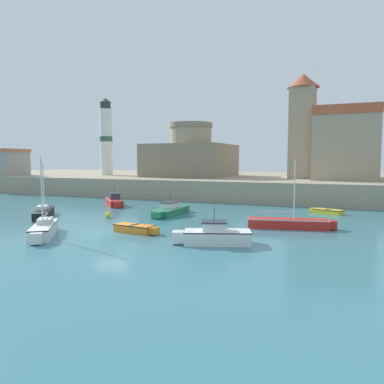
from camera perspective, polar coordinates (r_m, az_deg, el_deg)
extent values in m
plane|color=teal|center=(28.95, -12.16, -6.11)|extent=(200.00, 200.00, 0.00)
cube|color=gray|center=(67.14, 8.40, 1.37)|extent=(120.00, 40.00, 2.73)
cube|color=orange|center=(28.82, -8.77, -5.51)|extent=(3.29, 1.63, 0.59)
cube|color=orange|center=(27.71, -5.78, -5.90)|extent=(0.63, 0.74, 0.50)
cube|color=black|center=(28.78, -8.78, -5.01)|extent=(3.32, 1.65, 0.07)
cube|color=#997F5B|center=(28.76, -8.78, -4.85)|extent=(0.34, 1.05, 0.08)
cube|color=#237A4C|center=(37.82, -3.16, -2.86)|extent=(1.84, 5.52, 0.73)
cube|color=#237A4C|center=(35.02, -5.30, -3.50)|extent=(0.97, 0.80, 0.62)
cube|color=white|center=(37.78, -3.16, -2.38)|extent=(1.85, 5.57, 0.07)
cube|color=silver|center=(37.50, -3.34, -1.98)|extent=(1.34, 1.94, 0.50)
cube|color=#2D333D|center=(37.46, -3.34, -1.54)|extent=(1.43, 2.11, 0.08)
cylinder|color=black|center=(37.41, -3.35, -0.80)|extent=(0.04, 0.04, 0.90)
cube|color=white|center=(24.66, 3.89, -6.89)|extent=(4.65, 3.15, 0.89)
cube|color=white|center=(24.71, -2.08, -6.86)|extent=(1.08, 1.19, 0.75)
cube|color=black|center=(24.58, 3.89, -5.97)|extent=(4.70, 3.18, 0.07)
cube|color=silver|center=(24.52, 3.39, -5.26)|extent=(1.87, 1.76, 0.54)
cube|color=#2D333D|center=(24.46, 3.39, -4.55)|extent=(2.03, 1.89, 0.08)
cylinder|color=black|center=(24.39, 3.40, -3.41)|extent=(0.04, 0.04, 0.90)
cube|color=red|center=(45.94, -11.77, -1.51)|extent=(4.10, 4.24, 0.82)
cube|color=red|center=(43.45, -11.26, -1.87)|extent=(1.05, 1.04, 0.70)
cube|color=white|center=(45.90, -11.78, -1.05)|extent=(4.14, 4.28, 0.07)
cube|color=#333842|center=(45.65, -11.75, -0.65)|extent=(1.87, 1.89, 0.60)
cube|color=#2D333D|center=(45.62, -11.75, -0.22)|extent=(2.01, 2.03, 0.08)
cylinder|color=black|center=(45.58, -11.77, 0.39)|extent=(0.04, 0.04, 0.90)
cube|color=yellow|center=(40.60, 20.04, -2.81)|extent=(3.10, 2.23, 0.46)
cube|color=yellow|center=(41.34, 17.90, -2.61)|extent=(0.78, 0.84, 0.39)
cube|color=black|center=(40.58, 20.04, -2.54)|extent=(3.13, 2.26, 0.07)
cube|color=#997F5B|center=(40.57, 20.05, -2.43)|extent=(0.59, 1.05, 0.08)
cube|color=red|center=(31.04, 14.38, -4.68)|extent=(6.39, 2.53, 0.78)
cube|color=red|center=(31.44, 20.62, -4.72)|extent=(0.72, 0.82, 0.66)
cube|color=white|center=(30.98, 14.39, -4.05)|extent=(6.45, 2.56, 0.07)
cylinder|color=silver|center=(30.74, 15.36, 0.37)|extent=(0.10, 0.10, 4.72)
cylinder|color=silver|center=(30.85, 12.96, -2.95)|extent=(2.77, 0.65, 0.08)
cube|color=black|center=(38.53, -21.65, -2.98)|extent=(4.20, 5.22, 0.83)
cube|color=black|center=(41.52, -21.03, -2.42)|extent=(0.87, 0.84, 0.70)
cube|color=white|center=(38.49, -21.67, -2.43)|extent=(4.24, 5.27, 0.07)
cylinder|color=silver|center=(38.68, -21.69, 0.96)|extent=(0.10, 0.10, 4.43)
cylinder|color=silver|center=(37.74, -21.86, -1.68)|extent=(1.51, 2.07, 0.08)
cube|color=silver|center=(37.92, -21.81, -2.21)|extent=(1.66, 1.85, 0.36)
cube|color=white|center=(29.24, -21.61, -5.41)|extent=(4.13, 5.12, 0.84)
cube|color=white|center=(26.38, -22.63, -6.54)|extent=(0.96, 0.93, 0.71)
cube|color=black|center=(29.17, -21.64, -4.68)|extent=(4.17, 5.17, 0.07)
cylinder|color=silver|center=(28.49, -21.92, 0.09)|extent=(0.10, 0.10, 4.85)
cylinder|color=silver|center=(29.73, -21.47, -3.34)|extent=(1.42, 2.00, 0.08)
cube|color=silver|center=(29.65, -21.49, -4.09)|extent=(1.69, 1.84, 0.36)
sphere|color=yellow|center=(36.37, -12.69, -3.44)|extent=(0.54, 0.54, 0.54)
cube|color=gray|center=(59.19, 22.34, 6.09)|extent=(8.31, 14.53, 8.65)
cube|color=#B25133|center=(59.52, 22.49, 10.83)|extent=(8.47, 14.82, 1.20)
cube|color=gray|center=(57.44, 16.43, 8.53)|extent=(3.53, 3.53, 13.11)
cone|color=#B25133|center=(58.43, 16.62, 15.94)|extent=(4.59, 4.59, 2.00)
cube|color=gray|center=(63.05, -0.17, 4.83)|extent=(13.08, 13.08, 5.28)
cylinder|color=gray|center=(63.06, -0.17, 6.09)|extent=(6.87, 6.87, 8.05)
cylinder|color=gray|center=(63.31, -0.17, 10.10)|extent=(7.21, 7.21, 0.80)
cylinder|color=silver|center=(69.71, -12.95, 7.39)|extent=(2.17, 2.17, 11.79)
cylinder|color=#2D5647|center=(69.74, -12.96, 7.88)|extent=(2.23, 2.23, 0.90)
cylinder|color=#262D33|center=(70.30, -13.05, 12.69)|extent=(1.84, 1.84, 1.20)
cone|color=#2D5647|center=(70.44, -13.07, 13.49)|extent=(2.06, 2.06, 0.80)
cube|color=gray|center=(74.74, -26.42, 3.91)|extent=(5.99, 5.27, 4.17)
cube|color=#C1663D|center=(74.75, -26.49, 5.70)|extent=(6.29, 5.53, 0.50)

